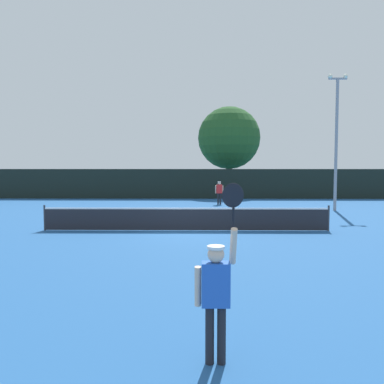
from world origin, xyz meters
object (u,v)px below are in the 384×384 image
player_receiving (219,191)px  tennis_ball (191,227)px  player_serving (217,286)px  light_pole (336,134)px  large_tree (229,138)px  parked_car_near (255,185)px

player_receiving → tennis_ball: 10.79m
player_serving → player_receiving: player_serving is taller
tennis_ball → light_pole: size_ratio=0.01×
large_tree → parked_car_near: (2.82, 2.49, -4.56)m
player_serving → large_tree: (2.75, 31.89, 4.26)m
parked_car_near → player_receiving: bearing=-108.0°
player_receiving → large_tree: 10.51m
tennis_ball → large_tree: size_ratio=0.01×
light_pole → parked_car_near: 16.36m
player_serving → large_tree: large_tree is taller
tennis_ball → light_pole: light_pole is taller
player_receiving → large_tree: (1.44, 9.46, 4.35)m
light_pole → large_tree: 14.27m
player_serving → parked_car_near: 34.82m
tennis_ball → large_tree: (3.28, 20.04, 5.30)m
player_serving → tennis_ball: (-0.52, 11.84, -1.04)m
large_tree → player_serving: bearing=-94.9°
player_receiving → player_serving: bearing=86.7°
player_receiving → parked_car_near: size_ratio=0.38×
player_serving → player_receiving: (1.31, 22.43, -0.08)m
large_tree → parked_car_near: size_ratio=1.94×
player_serving → tennis_ball: player_serving is taller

